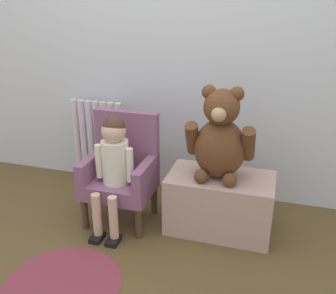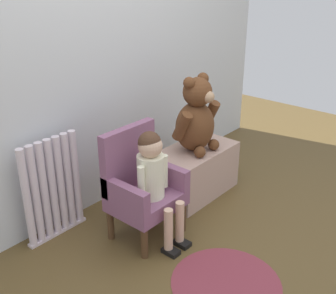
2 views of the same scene
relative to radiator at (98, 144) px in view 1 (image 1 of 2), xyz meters
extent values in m
plane|color=brown|center=(0.55, -0.99, -0.34)|extent=(6.00, 6.00, 0.00)
cube|color=silver|center=(0.55, 0.12, 0.86)|extent=(3.80, 0.05, 2.40)
cylinder|color=silver|center=(-0.19, 0.00, 0.01)|extent=(0.05, 0.05, 0.66)
cylinder|color=silver|center=(-0.12, 0.00, 0.01)|extent=(0.05, 0.05, 0.66)
cylinder|color=silver|center=(-0.06, 0.00, 0.01)|extent=(0.05, 0.05, 0.66)
cylinder|color=silver|center=(0.00, 0.00, 0.01)|extent=(0.05, 0.05, 0.66)
cylinder|color=silver|center=(0.06, 0.00, 0.01)|extent=(0.05, 0.05, 0.66)
cylinder|color=silver|center=(0.12, 0.00, 0.01)|extent=(0.05, 0.05, 0.66)
cylinder|color=silver|center=(0.19, 0.00, 0.01)|extent=(0.05, 0.05, 0.66)
cube|color=silver|center=(0.00, 0.00, -0.33)|extent=(0.43, 0.05, 0.02)
cube|color=#825170|center=(0.38, -0.46, -0.08)|extent=(0.44, 0.37, 0.10)
cube|color=#825170|center=(0.38, -0.31, 0.18)|extent=(0.44, 0.06, 0.42)
cube|color=#825170|center=(0.19, -0.46, 0.04)|extent=(0.06, 0.37, 0.14)
cube|color=#825170|center=(0.57, -0.46, 0.04)|extent=(0.06, 0.37, 0.14)
cylinder|color=#4C331E|center=(0.19, -0.61, -0.23)|extent=(0.04, 0.04, 0.21)
cylinder|color=#4C331E|center=(0.57, -0.61, -0.23)|extent=(0.04, 0.04, 0.21)
cylinder|color=#4C331E|center=(0.19, -0.31, -0.23)|extent=(0.04, 0.04, 0.21)
cylinder|color=#4C331E|center=(0.57, -0.31, -0.23)|extent=(0.04, 0.04, 0.21)
cylinder|color=#E6E6C4|center=(0.38, -0.50, 0.11)|extent=(0.17, 0.17, 0.28)
sphere|color=#D8AD8E|center=(0.38, -0.50, 0.32)|extent=(0.15, 0.15, 0.15)
sphere|color=#472D1E|center=(0.38, -0.50, 0.34)|extent=(0.14, 0.14, 0.14)
cylinder|color=#D8AD8E|center=(0.32, -0.69, -0.17)|extent=(0.06, 0.06, 0.28)
cube|color=black|center=(0.32, -0.71, -0.32)|extent=(0.07, 0.11, 0.03)
cylinder|color=#D8AD8E|center=(0.43, -0.69, -0.17)|extent=(0.06, 0.06, 0.28)
cube|color=black|center=(0.43, -0.71, -0.32)|extent=(0.07, 0.11, 0.03)
cylinder|color=#E6E6C4|center=(0.27, -0.52, 0.11)|extent=(0.04, 0.04, 0.22)
cylinder|color=#E6E6C4|center=(0.48, -0.52, 0.11)|extent=(0.04, 0.04, 0.22)
cube|color=tan|center=(1.03, -0.37, -0.15)|extent=(0.66, 0.37, 0.38)
ellipsoid|color=brown|center=(1.01, -0.37, 0.22)|extent=(0.31, 0.27, 0.37)
sphere|color=brown|center=(1.01, -0.38, 0.48)|extent=(0.21, 0.21, 0.21)
sphere|color=tan|center=(1.01, -0.48, 0.47)|extent=(0.08, 0.08, 0.08)
sphere|color=brown|center=(0.93, -0.37, 0.56)|extent=(0.08, 0.08, 0.08)
sphere|color=brown|center=(1.09, -0.37, 0.56)|extent=(0.08, 0.08, 0.08)
cylinder|color=brown|center=(0.84, -0.38, 0.28)|extent=(0.08, 0.16, 0.23)
cylinder|color=brown|center=(1.17, -0.38, 0.28)|extent=(0.08, 0.16, 0.23)
sphere|color=brown|center=(0.92, -0.48, 0.08)|extent=(0.08, 0.08, 0.08)
sphere|color=brown|center=(1.09, -0.48, 0.08)|extent=(0.08, 0.08, 0.08)
cylinder|color=brown|center=(0.33, -1.12, -0.33)|extent=(0.63, 0.63, 0.01)
camera|label=1|loc=(1.31, -2.45, 1.08)|focal=40.00mm
camera|label=2|loc=(-1.30, -2.08, 1.34)|focal=45.00mm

